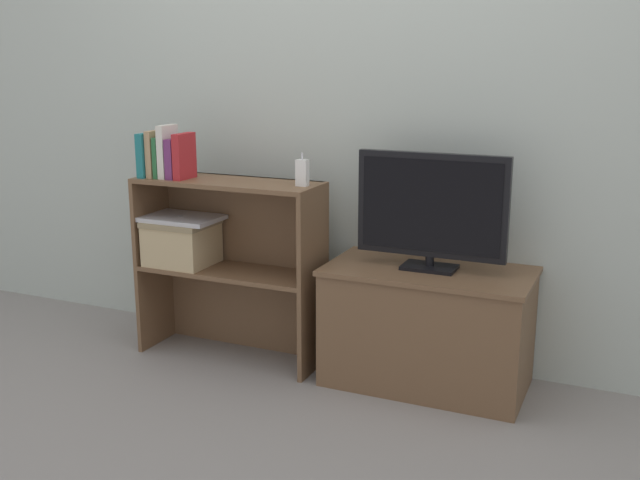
# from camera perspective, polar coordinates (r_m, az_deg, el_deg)

# --- Properties ---
(ground_plane) EXTENTS (16.00, 16.00, 0.00)m
(ground_plane) POSITION_cam_1_polar(r_m,az_deg,el_deg) (3.24, -1.07, -10.91)
(ground_plane) COLOR gray
(wall_back) EXTENTS (10.00, 0.05, 2.40)m
(wall_back) POSITION_cam_1_polar(r_m,az_deg,el_deg) (3.38, 2.30, 11.18)
(wall_back) COLOR #B2BCB2
(wall_back) RESTS_ON ground_plane
(tv_stand) EXTENTS (0.85, 0.46, 0.51)m
(tv_stand) POSITION_cam_1_polar(r_m,az_deg,el_deg) (3.19, 8.17, -6.56)
(tv_stand) COLOR brown
(tv_stand) RESTS_ON ground_plane
(tv) EXTENTS (0.62, 0.14, 0.48)m
(tv) POSITION_cam_1_polar(r_m,az_deg,el_deg) (3.05, 8.49, 2.39)
(tv) COLOR black
(tv) RESTS_ON tv_stand
(bookshelf_lower_tier) EXTENTS (0.85, 0.29, 0.42)m
(bookshelf_lower_tier) POSITION_cam_1_polar(r_m,az_deg,el_deg) (3.50, -6.34, -4.34)
(bookshelf_lower_tier) COLOR brown
(bookshelf_lower_tier) RESTS_ON ground_plane
(bookshelf_upper_tier) EXTENTS (0.85, 0.29, 0.40)m
(bookshelf_upper_tier) POSITION_cam_1_polar(r_m,az_deg,el_deg) (3.40, -6.53, 2.26)
(bookshelf_upper_tier) COLOR brown
(bookshelf_upper_tier) RESTS_ON bookshelf_lower_tier
(book_teal) EXTENTS (0.04, 0.16, 0.20)m
(book_teal) POSITION_cam_1_polar(r_m,az_deg,el_deg) (3.49, -12.87, 6.36)
(book_teal) COLOR #1E7075
(book_teal) RESTS_ON bookshelf_upper_tier
(book_tan) EXTENTS (0.03, 0.13, 0.21)m
(book_tan) POSITION_cam_1_polar(r_m,az_deg,el_deg) (3.46, -12.38, 6.44)
(book_tan) COLOR tan
(book_tan) RESTS_ON bookshelf_upper_tier
(book_forest) EXTENTS (0.02, 0.13, 0.18)m
(book_forest) POSITION_cam_1_polar(r_m,az_deg,el_deg) (3.45, -11.92, 6.20)
(book_forest) COLOR #286638
(book_forest) RESTS_ON bookshelf_upper_tier
(book_ivory) EXTENTS (0.03, 0.12, 0.24)m
(book_ivory) POSITION_cam_1_polar(r_m,az_deg,el_deg) (3.42, -11.52, 6.62)
(book_ivory) COLOR silver
(book_ivory) RESTS_ON bookshelf_upper_tier
(book_plum) EXTENTS (0.04, 0.13, 0.18)m
(book_plum) POSITION_cam_1_polar(r_m,az_deg,el_deg) (3.40, -10.93, 6.12)
(book_plum) COLOR #6B2D66
(book_plum) RESTS_ON bookshelf_upper_tier
(book_crimson) EXTENTS (0.04, 0.14, 0.20)m
(book_crimson) POSITION_cam_1_polar(r_m,az_deg,el_deg) (3.38, -10.30, 6.30)
(book_crimson) COLOR #B22328
(book_crimson) RESTS_ON bookshelf_upper_tier
(baby_monitor) EXTENTS (0.05, 0.03, 0.14)m
(baby_monitor) POSITION_cam_1_polar(r_m,az_deg,el_deg) (3.15, -1.36, 5.15)
(baby_monitor) COLOR white
(baby_monitor) RESTS_ON bookshelf_upper_tier
(storage_basket_left) EXTENTS (0.29, 0.26, 0.21)m
(storage_basket_left) POSITION_cam_1_polar(r_m,az_deg,el_deg) (3.50, -10.49, 0.01)
(storage_basket_left) COLOR tan
(storage_basket_left) RESTS_ON bookshelf_lower_tier
(laptop) EXTENTS (0.36, 0.24, 0.02)m
(laptop) POSITION_cam_1_polar(r_m,az_deg,el_deg) (3.48, -10.57, 1.66)
(laptop) COLOR #BCBCC1
(laptop) RESTS_ON storage_basket_left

